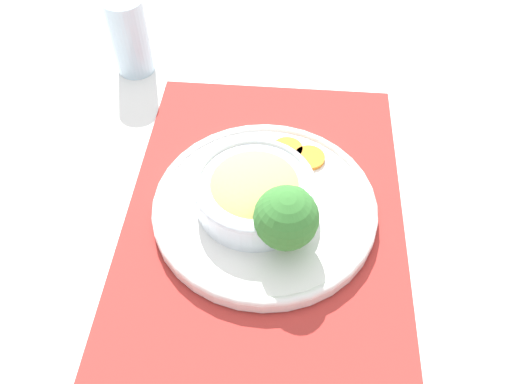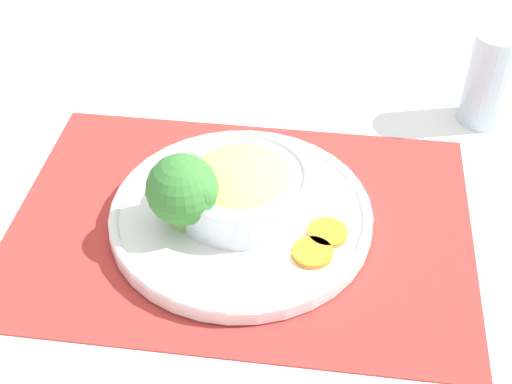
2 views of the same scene
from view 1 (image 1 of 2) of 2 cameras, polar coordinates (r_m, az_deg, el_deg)
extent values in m
plane|color=white|center=(0.66, 0.87, -2.37)|extent=(4.00, 4.00, 0.00)
cube|color=#B2332D|center=(0.66, 0.87, -2.26)|extent=(0.53, 0.39, 0.00)
cylinder|color=white|center=(0.65, 0.88, -1.74)|extent=(0.29, 0.29, 0.02)
torus|color=white|center=(0.65, 0.89, -1.31)|extent=(0.29, 0.29, 0.01)
cylinder|color=silver|center=(0.63, -0.32, -0.39)|extent=(0.15, 0.15, 0.04)
torus|color=silver|center=(0.61, -0.32, 0.80)|extent=(0.15, 0.15, 0.01)
ellipsoid|color=#EAC66B|center=(0.62, -0.32, 0.20)|extent=(0.12, 0.12, 0.04)
cylinder|color=#84AD5B|center=(0.60, 3.16, -5.15)|extent=(0.03, 0.03, 0.02)
sphere|color=#387A33|center=(0.57, 3.33, -2.97)|extent=(0.08, 0.08, 0.08)
sphere|color=#387A33|center=(0.58, 4.28, -0.98)|extent=(0.03, 0.03, 0.03)
sphere|color=#387A33|center=(0.56, 2.58, -4.31)|extent=(0.03, 0.03, 0.03)
cylinder|color=orange|center=(0.70, 5.99, 3.91)|extent=(0.04, 0.04, 0.01)
cylinder|color=orange|center=(0.71, 3.49, 4.91)|extent=(0.04, 0.04, 0.01)
cylinder|color=silver|center=(0.87, -14.32, 16.83)|extent=(0.06, 0.06, 0.13)
cylinder|color=silver|center=(0.88, -14.02, 15.62)|extent=(0.05, 0.05, 0.08)
camera|label=2|loc=(0.73, 66.52, 29.17)|focal=50.00mm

